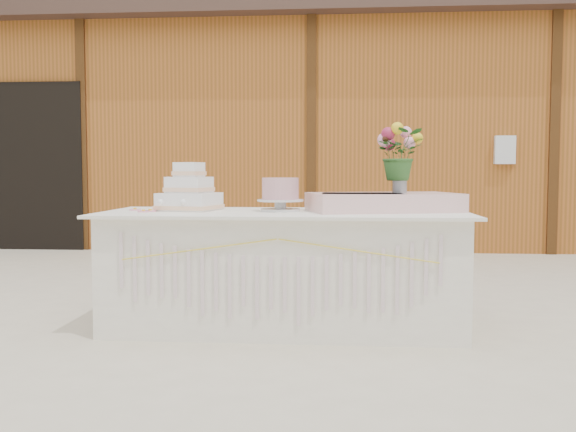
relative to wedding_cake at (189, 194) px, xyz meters
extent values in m
plane|color=beige|center=(0.65, -0.08, -0.88)|extent=(80.00, 80.00, 0.00)
cube|color=#A45722|center=(0.65, 5.92, 0.62)|extent=(12.00, 4.00, 3.00)
cube|color=#3D2A22|center=(0.65, 5.92, 2.27)|extent=(12.60, 4.60, 0.30)
cube|color=white|center=(0.65, -0.08, -0.51)|extent=(2.28, 0.88, 0.75)
cube|color=white|center=(0.65, -0.08, -0.12)|extent=(2.40, 1.00, 0.02)
cube|color=white|center=(0.00, 0.00, -0.05)|extent=(0.42, 0.42, 0.12)
cube|color=#FFC9A1|center=(0.00, 0.00, -0.09)|extent=(0.43, 0.43, 0.03)
cube|color=white|center=(0.00, 0.00, 0.06)|extent=(0.30, 0.30, 0.11)
cube|color=#FFC9A1|center=(0.00, 0.00, 0.03)|extent=(0.32, 0.32, 0.03)
cube|color=white|center=(0.00, 0.00, 0.17)|extent=(0.20, 0.20, 0.10)
cube|color=#FFC9A1|center=(0.00, 0.00, 0.14)|extent=(0.21, 0.21, 0.03)
cylinder|color=silver|center=(0.62, -0.04, -0.10)|extent=(0.26, 0.26, 0.02)
cylinder|color=silver|center=(0.62, -0.04, -0.07)|extent=(0.08, 0.08, 0.05)
cylinder|color=silver|center=(0.62, -0.04, -0.04)|extent=(0.31, 0.31, 0.01)
cylinder|color=#D79BA0|center=(0.62, -0.04, 0.04)|extent=(0.24, 0.24, 0.14)
cube|color=beige|center=(1.31, 0.02, -0.05)|extent=(1.06, 0.78, 0.12)
cylinder|color=#A3A3A7|center=(1.41, 0.04, 0.08)|extent=(0.10, 0.10, 0.13)
imported|color=#2E5F26|center=(1.41, 0.04, 0.31)|extent=(0.32, 0.29, 0.34)
camera|label=1|loc=(1.02, -4.28, 0.16)|focal=40.00mm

